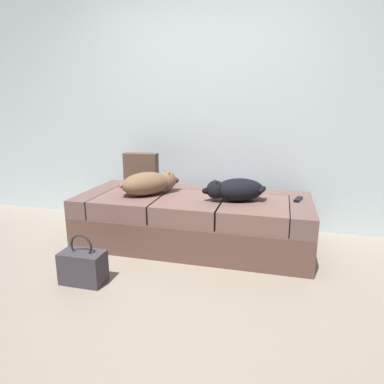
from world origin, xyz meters
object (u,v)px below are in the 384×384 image
at_px(couch, 193,220).
at_px(throw_pillow, 141,170).
at_px(dog_tan, 150,183).
at_px(dog_dark, 235,190).
at_px(tv_remote, 298,199).
at_px(handbag, 83,267).

xyz_separation_m(couch, throw_pillow, (-0.61, 0.25, 0.40)).
xyz_separation_m(dog_tan, dog_dark, (0.80, -0.02, -0.01)).
bearing_deg(throw_pillow, couch, -21.85).
distance_m(couch, dog_tan, 0.53).
relative_size(tv_remote, handbag, 0.40).
distance_m(throw_pillow, handbag, 1.27).
height_order(dog_dark, throw_pillow, throw_pillow).
bearing_deg(throw_pillow, handbag, -89.35).
bearing_deg(couch, handbag, -123.19).
height_order(throw_pillow, handbag, throw_pillow).
height_order(dog_tan, tv_remote, dog_tan).
distance_m(dog_tan, dog_dark, 0.80).
bearing_deg(dog_dark, dog_tan, 178.74).
xyz_separation_m(tv_remote, throw_pillow, (-1.54, 0.17, 0.16)).
height_order(dog_tan, throw_pillow, throw_pillow).
height_order(tv_remote, handbag, tv_remote).
bearing_deg(handbag, tv_remote, 33.21).
bearing_deg(tv_remote, dog_tan, -158.36).
bearing_deg(dog_dark, handbag, -139.18).
relative_size(couch, dog_tan, 3.94).
distance_m(dog_tan, throw_pillow, 0.36).
bearing_deg(tv_remote, throw_pillow, -169.93).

